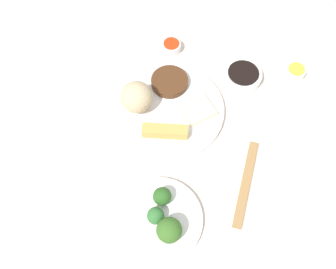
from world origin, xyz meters
The scene contains 17 objects.
tabletop centered at (0.00, 0.00, 0.01)m, with size 2.20×2.20×0.02m, color beige.
main_plate centered at (-0.02, -0.04, 0.03)m, with size 0.29×0.29×0.02m, color white.
rice_scoop centered at (-0.03, -0.11, 0.08)m, with size 0.08×0.08×0.08m, color tan.
spring_roll centered at (0.05, -0.04, 0.05)m, with size 0.11×0.03×0.03m, color tan.
crab_rangoon_wonton centered at (-0.02, 0.04, 0.04)m, with size 0.07×0.07×0.01m, color beige.
stir_fry_heap centered at (-0.10, -0.03, 0.05)m, with size 0.10×0.10×0.02m, color #4C2B16.
broccoli_plate centered at (0.26, -0.05, 0.03)m, with size 0.19×0.19×0.01m, color white.
broccoli_floret_0 centered at (0.26, -0.06, 0.05)m, with size 0.04×0.04×0.04m, color #336D32.
broccoli_floret_2 centered at (0.29, -0.03, 0.06)m, with size 0.05×0.05×0.05m, color #386524.
broccoli_floret_4 centered at (0.22, -0.04, 0.05)m, with size 0.04×0.04×0.04m, color #2B5B21.
soy_sauce_bowl centered at (-0.12, 0.16, 0.04)m, with size 0.10×0.10×0.03m, color white.
soy_sauce_bowl_liquid centered at (-0.12, 0.16, 0.05)m, with size 0.08×0.08×0.00m, color black.
sauce_ramekin_hot_mustard centered at (-0.14, 0.30, 0.03)m, with size 0.05×0.05×0.03m, color white.
sauce_ramekin_hot_mustard_liquid centered at (-0.14, 0.30, 0.05)m, with size 0.04×0.04×0.00m, color yellow.
sauce_ramekin_sweet_and_sour centered at (-0.22, -0.03, 0.03)m, with size 0.05×0.05×0.03m, color white.
sauce_ramekin_sweet_and_sour_liquid centered at (-0.22, -0.03, 0.05)m, with size 0.04×0.04×0.00m, color red.
chopsticks_pair centered at (0.17, 0.15, 0.02)m, with size 0.22×0.02×0.01m, color #A27544.
Camera 1 is at (0.48, -0.03, 0.82)m, focal length 39.34 mm.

